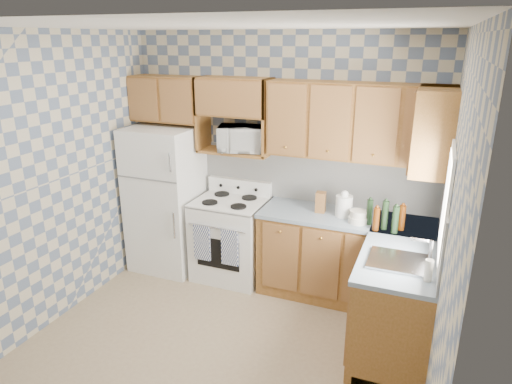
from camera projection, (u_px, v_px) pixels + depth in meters
The scene contains 31 objects.
floor at pixel (219, 350), 4.03m from camera, with size 3.40×3.40×0.00m, color #897155.
back_wall at pixel (280, 160), 5.00m from camera, with size 3.40×0.02×2.70m, color slate.
right_wall at pixel (447, 242), 3.00m from camera, with size 0.02×3.20×2.70m, color slate.
backsplash_back at pixel (315, 177), 4.90m from camera, with size 2.60×0.01×0.56m, color white.
backsplash_right at pixel (443, 220), 3.75m from camera, with size 0.01×1.60×0.56m, color white.
refrigerator at pixel (166, 199), 5.30m from camera, with size 0.75×0.70×1.68m, color white.
stove_body at pixel (231, 239), 5.17m from camera, with size 0.76×0.65×0.90m, color white.
cooktop at pixel (230, 202), 5.02m from camera, with size 0.76×0.65×0.03m, color silver.
backguard at pixel (240, 186), 5.23m from camera, with size 0.76×0.08×0.17m, color white.
dish_towel_left at pixel (202, 243), 4.90m from camera, with size 0.19×0.03×0.40m, color navy.
dish_towel_right at pixel (230, 248), 4.79m from camera, with size 0.19×0.03×0.40m, color navy.
base_cabinets_back at pixel (345, 259), 4.74m from camera, with size 1.75×0.60×0.88m, color brown.
base_cabinets_right at pixel (397, 293), 4.10m from camera, with size 0.60×1.60×0.88m, color brown.
countertop_back at pixel (347, 218), 4.59m from camera, with size 1.77×0.63×0.04m, color slate.
countertop_right at pixel (402, 247), 3.95m from camera, with size 0.63×1.60×0.04m, color slate.
upper_cabinets_back at pixel (357, 122), 4.40m from camera, with size 1.75×0.33×0.74m, color brown.
upper_cabinets_fridge at pixel (168, 99), 5.11m from camera, with size 0.82×0.33×0.50m, color brown.
upper_cabinets_right at pixel (434, 130), 3.99m from camera, with size 0.33×0.70×0.74m, color brown.
microwave_shelf at pixel (235, 152), 4.99m from camera, with size 0.80×0.33×0.03m, color brown.
microwave at pixel (242, 139), 4.91m from camera, with size 0.50×0.34×0.28m, color white.
sink at pixel (399, 262), 3.63m from camera, with size 0.48×0.40×0.03m, color #B7B7BC.
window at pixel (446, 205), 3.36m from camera, with size 0.02×0.66×0.86m, color white.
bottle_0 at pixel (385, 215), 4.23m from camera, with size 0.06×0.06×0.28m, color black.
bottle_1 at pixel (395, 220), 4.15m from camera, with size 0.06×0.06×0.26m, color black.
bottle_2 at pixel (402, 218), 4.22m from camera, with size 0.06×0.06×0.24m, color #4C2207.
bottle_3 at pixel (376, 219), 4.21m from camera, with size 0.06×0.06×0.22m, color #4C2207.
bottle_4 at pixel (369, 212), 4.34m from camera, with size 0.06×0.06×0.25m, color black.
knife_block at pixel (321, 202), 4.66m from camera, with size 0.10×0.10×0.21m, color brown.
electric_kettle at pixel (344, 206), 4.54m from camera, with size 0.17×0.17×0.21m, color white.
food_containers at pixel (358, 217), 4.40m from camera, with size 0.19×0.19×0.12m, color beige, non-canonical shape.
soap_bottle at pixel (429, 270), 3.34m from camera, with size 0.06×0.06×0.17m, color beige.
Camera 1 is at (1.55, -3.00, 2.62)m, focal length 32.00 mm.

